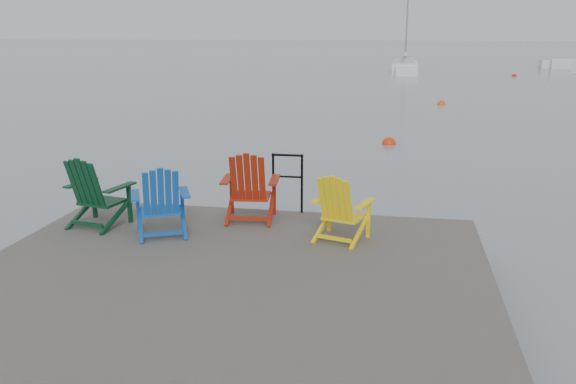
% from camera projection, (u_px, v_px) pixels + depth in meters
% --- Properties ---
extents(ground, '(400.00, 400.00, 0.00)m').
position_uv_depth(ground, '(229.00, 310.00, 7.15)').
color(ground, slate).
rests_on(ground, ground).
extents(dock, '(6.00, 5.00, 1.40)m').
position_uv_depth(dock, '(228.00, 283.00, 7.06)').
color(dock, '#312E2B').
rests_on(dock, ground).
extents(handrail, '(0.48, 0.04, 0.90)m').
position_uv_depth(handrail, '(287.00, 177.00, 9.17)').
color(handrail, black).
rests_on(handrail, dock).
extents(chair_green, '(0.91, 0.86, 1.00)m').
position_uv_depth(chair_green, '(95.00, 192.00, 8.49)').
color(chair_green, '#09331A').
rests_on(chair_green, dock).
extents(chair_blue, '(0.94, 0.90, 0.96)m').
position_uv_depth(chair_blue, '(161.00, 201.00, 8.11)').
color(chair_blue, '#1049A9').
rests_on(chair_blue, dock).
extents(chair_red, '(0.88, 0.82, 1.02)m').
position_uv_depth(chair_red, '(250.00, 186.00, 8.75)').
color(chair_red, maroon).
rests_on(chair_red, dock).
extents(chair_yellow, '(0.85, 0.81, 0.90)m').
position_uv_depth(chair_yellow, '(340.00, 207.00, 7.92)').
color(chair_yellow, yellow).
rests_on(chair_yellow, dock).
extents(sailboat_near, '(1.86, 7.15, 10.04)m').
position_uv_depth(sailboat_near, '(405.00, 68.00, 47.28)').
color(sailboat_near, white).
rests_on(sailboat_near, ground).
extents(buoy_a, '(0.40, 0.40, 0.40)m').
position_uv_depth(buoy_a, '(389.00, 144.00, 17.60)').
color(buoy_a, red).
rests_on(buoy_a, ground).
extents(buoy_b, '(0.37, 0.37, 0.37)m').
position_uv_depth(buoy_b, '(441.00, 104.00, 26.99)').
color(buoy_b, '#ED450D').
rests_on(buoy_b, ground).
extents(buoy_d, '(0.35, 0.35, 0.35)m').
position_uv_depth(buoy_d, '(514.00, 76.00, 43.47)').
color(buoy_d, red).
rests_on(buoy_d, ground).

